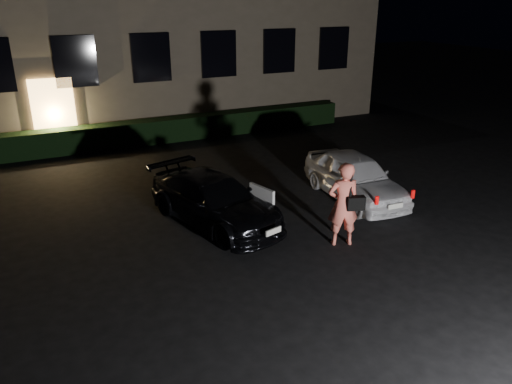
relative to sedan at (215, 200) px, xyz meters
name	(u,v)px	position (x,y,z in m)	size (l,w,h in m)	color
ground	(306,274)	(0.73, -3.02, -0.57)	(80.00, 80.00, 0.00)	black
hedge	(160,131)	(0.73, 7.48, -0.15)	(15.00, 0.70, 0.85)	black
sedan	(215,200)	(0.00, 0.00, 0.00)	(2.60, 4.21, 1.14)	black
hatch	(355,177)	(3.91, -0.19, 0.04)	(1.67, 3.68, 1.22)	white
man	(344,204)	(2.08, -2.24, 0.37)	(0.79, 0.65, 1.87)	#EE6F5D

